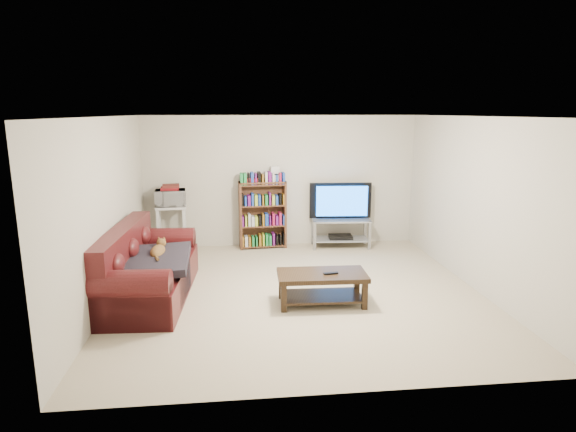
{
  "coord_description": "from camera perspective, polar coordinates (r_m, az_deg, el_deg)",
  "views": [
    {
      "loc": [
        -0.83,
        -6.28,
        2.46
      ],
      "look_at": [
        -0.1,
        0.4,
        1.0
      ],
      "focal_mm": 30.0,
      "sensor_mm": 36.0,
      "label": 1
    }
  ],
  "objects": [
    {
      "name": "sofa",
      "position": [
        6.8,
        -16.68,
        -6.5
      ],
      "size": [
        1.09,
        2.29,
        0.96
      ],
      "rotation": [
        0.0,
        0.0,
        -0.05
      ],
      "color": "#461213",
      "rests_on": "floor"
    },
    {
      "name": "television",
      "position": [
        8.83,
        6.33,
        1.73
      ],
      "size": [
        1.15,
        0.23,
        0.66
      ],
      "primitive_type": "imported",
      "rotation": [
        0.0,
        0.0,
        3.07
      ],
      "color": "black",
      "rests_on": "tv_stand"
    },
    {
      "name": "wall_back",
      "position": [
        8.91,
        -0.82,
        4.13
      ],
      "size": [
        5.0,
        0.0,
        5.0
      ],
      "primitive_type": "plane",
      "rotation": [
        1.57,
        0.0,
        0.0
      ],
      "color": "beige",
      "rests_on": "ground"
    },
    {
      "name": "blanket",
      "position": [
        6.55,
        -15.5,
        -5.09
      ],
      "size": [
        0.9,
        1.15,
        0.19
      ],
      "primitive_type": "cube",
      "rotation": [
        0.05,
        -0.04,
        0.03
      ],
      "color": "black",
      "rests_on": "sofa"
    },
    {
      "name": "shelf_clutter",
      "position": [
        8.69,
        -2.44,
        4.84
      ],
      "size": [
        0.63,
        0.23,
        0.28
      ],
      "rotation": [
        0.0,
        0.0,
        0.07
      ],
      "color": "silver",
      "rests_on": "bookshelf"
    },
    {
      "name": "bookshelf",
      "position": [
        8.79,
        -3.02,
        0.26
      ],
      "size": [
        0.87,
        0.32,
        1.23
      ],
      "rotation": [
        0.0,
        0.0,
        0.07
      ],
      "color": "#502F1C",
      "rests_on": "floor"
    },
    {
      "name": "wall_left",
      "position": [
        6.62,
        -20.72,
        0.48
      ],
      "size": [
        0.0,
        5.0,
        5.0
      ],
      "primitive_type": "plane",
      "rotation": [
        1.57,
        0.0,
        1.57
      ],
      "color": "beige",
      "rests_on": "ground"
    },
    {
      "name": "wall_right",
      "position": [
        7.22,
        21.36,
        1.35
      ],
      "size": [
        0.0,
        5.0,
        5.0
      ],
      "primitive_type": "plane",
      "rotation": [
        1.57,
        0.0,
        -1.57
      ],
      "color": "beige",
      "rests_on": "ground"
    },
    {
      "name": "microwave",
      "position": [
        8.69,
        -13.76,
        2.11
      ],
      "size": [
        0.54,
        0.39,
        0.29
      ],
      "primitive_type": "imported",
      "rotation": [
        0.0,
        0.0,
        0.08
      ],
      "color": "silver",
      "rests_on": "microwave_stand"
    },
    {
      "name": "dvd_player",
      "position": [
        8.97,
        6.23,
        -2.47
      ],
      "size": [
        0.44,
        0.33,
        0.06
      ],
      "primitive_type": "cube",
      "rotation": [
        0.0,
        0.0,
        -0.07
      ],
      "color": "black",
      "rests_on": "tv_stand"
    },
    {
      "name": "floor",
      "position": [
        6.8,
        1.22,
        -8.97
      ],
      "size": [
        5.0,
        5.0,
        0.0
      ],
      "primitive_type": "plane",
      "color": "beige",
      "rests_on": "ground"
    },
    {
      "name": "coffee_table",
      "position": [
        6.32,
        4.04,
        -7.84
      ],
      "size": [
        1.16,
        0.61,
        0.42
      ],
      "rotation": [
        0.0,
        0.0,
        -0.03
      ],
      "color": "black",
      "rests_on": "floor"
    },
    {
      "name": "cat",
      "position": [
        6.72,
        -15.17,
        -4.09
      ],
      "size": [
        0.28,
        0.62,
        0.18
      ],
      "primitive_type": null,
      "rotation": [
        0.0,
        0.0,
        -0.05
      ],
      "color": "brown",
      "rests_on": "sofa"
    },
    {
      "name": "game_boxes",
      "position": [
        8.67,
        -13.82,
        3.2
      ],
      "size": [
        0.32,
        0.29,
        0.05
      ],
      "primitive_type": "cube",
      "rotation": [
        0.0,
        0.0,
        0.08
      ],
      "color": "maroon",
      "rests_on": "microwave"
    },
    {
      "name": "ceiling",
      "position": [
        6.34,
        1.32,
        11.71
      ],
      "size": [
        5.0,
        5.0,
        0.0
      ],
      "primitive_type": "plane",
      "rotation": [
        3.14,
        0.0,
        0.0
      ],
      "color": "white",
      "rests_on": "ground"
    },
    {
      "name": "wall_front",
      "position": [
        4.07,
        5.86,
        -5.86
      ],
      "size": [
        5.0,
        0.0,
        5.0
      ],
      "primitive_type": "plane",
      "rotation": [
        -1.57,
        0.0,
        0.0
      ],
      "color": "beige",
      "rests_on": "ground"
    },
    {
      "name": "microwave_stand",
      "position": [
        8.78,
        -13.62,
        -0.75
      ],
      "size": [
        0.55,
        0.42,
        0.84
      ],
      "rotation": [
        0.0,
        0.0,
        0.08
      ],
      "color": "silver",
      "rests_on": "floor"
    },
    {
      "name": "remote",
      "position": [
        6.24,
        5.08,
        -6.78
      ],
      "size": [
        0.19,
        0.07,
        0.02
      ],
      "primitive_type": "cube",
      "rotation": [
        0.0,
        0.0,
        0.12
      ],
      "color": "black",
      "rests_on": "coffee_table"
    },
    {
      "name": "tv_stand",
      "position": [
        8.93,
        6.25,
        -1.43
      ],
      "size": [
        1.09,
        0.55,
        0.53
      ],
      "rotation": [
        0.0,
        0.0,
        -0.07
      ],
      "color": "#999EA3",
      "rests_on": "floor"
    }
  ]
}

